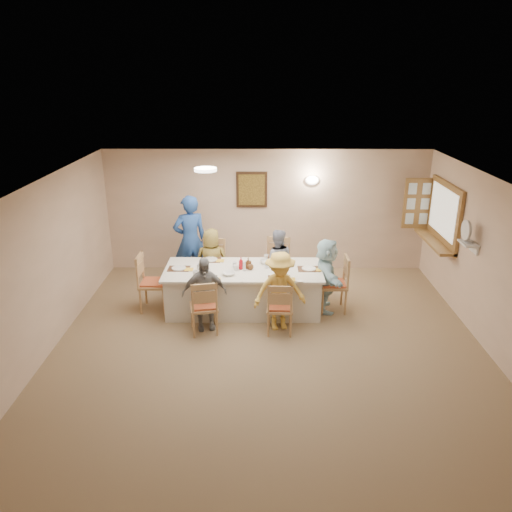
{
  "coord_description": "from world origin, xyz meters",
  "views": [
    {
      "loc": [
        -0.15,
        -6.35,
        3.93
      ],
      "look_at": [
        -0.2,
        1.4,
        1.05
      ],
      "focal_mm": 35.0,
      "sensor_mm": 36.0,
      "label": 1
    }
  ],
  "objects_px": {
    "chair_front_right": "(280,307)",
    "diner_front_right": "(280,291)",
    "chair_right_end": "(333,283)",
    "serving_hatch": "(444,214)",
    "caregiver": "(190,240)",
    "condiment_ketchup": "(241,263)",
    "chair_back_right": "(277,266)",
    "chair_front_left": "(204,305)",
    "dining_table": "(243,289)",
    "diner_back_right": "(277,262)",
    "chair_back_left": "(213,266)",
    "diner_back_left": "(212,262)",
    "chair_left_end": "(154,282)",
    "diner_front_left": "(204,294)",
    "desk_fan": "(468,234)",
    "diner_right_end": "(326,275)"
  },
  "relations": [
    {
      "from": "chair_left_end",
      "to": "diner_back_left",
      "type": "relative_size",
      "value": 0.81
    },
    {
      "from": "chair_back_left",
      "to": "condiment_ketchup",
      "type": "bearing_deg",
      "value": -49.24
    },
    {
      "from": "chair_front_left",
      "to": "diner_front_left",
      "type": "xyz_separation_m",
      "value": [
        0.0,
        0.12,
        0.15
      ]
    },
    {
      "from": "diner_back_left",
      "to": "caregiver",
      "type": "bearing_deg",
      "value": -45.44
    },
    {
      "from": "chair_back_left",
      "to": "dining_table",
      "type": "bearing_deg",
      "value": -47.34
    },
    {
      "from": "chair_front_left",
      "to": "condiment_ketchup",
      "type": "relative_size",
      "value": 4.28
    },
    {
      "from": "chair_left_end",
      "to": "chair_right_end",
      "type": "xyz_separation_m",
      "value": [
        3.1,
        0.0,
        -0.01
      ]
    },
    {
      "from": "chair_front_left",
      "to": "chair_front_right",
      "type": "xyz_separation_m",
      "value": [
        1.2,
        0.0,
        -0.02
      ]
    },
    {
      "from": "dining_table",
      "to": "chair_front_left",
      "type": "height_order",
      "value": "chair_front_left"
    },
    {
      "from": "chair_front_right",
      "to": "diner_front_left",
      "type": "bearing_deg",
      "value": -2.92
    },
    {
      "from": "caregiver",
      "to": "condiment_ketchup",
      "type": "bearing_deg",
      "value": 110.31
    },
    {
      "from": "chair_front_left",
      "to": "chair_left_end",
      "type": "height_order",
      "value": "chair_left_end"
    },
    {
      "from": "serving_hatch",
      "to": "chair_front_right",
      "type": "height_order",
      "value": "serving_hatch"
    },
    {
      "from": "diner_back_left",
      "to": "caregiver",
      "type": "distance_m",
      "value": 0.7
    },
    {
      "from": "chair_front_left",
      "to": "diner_back_left",
      "type": "relative_size",
      "value": 0.73
    },
    {
      "from": "chair_front_left",
      "to": "diner_back_right",
      "type": "distance_m",
      "value": 1.91
    },
    {
      "from": "chair_back_right",
      "to": "chair_front_left",
      "type": "relative_size",
      "value": 1.1
    },
    {
      "from": "serving_hatch",
      "to": "caregiver",
      "type": "distance_m",
      "value": 4.73
    },
    {
      "from": "diner_back_right",
      "to": "diner_right_end",
      "type": "xyz_separation_m",
      "value": [
        0.82,
        -0.68,
        0.03
      ]
    },
    {
      "from": "caregiver",
      "to": "condiment_ketchup",
      "type": "relative_size",
      "value": 8.19
    },
    {
      "from": "chair_right_end",
      "to": "diner_front_right",
      "type": "relative_size",
      "value": 0.76
    },
    {
      "from": "diner_front_right",
      "to": "caregiver",
      "type": "bearing_deg",
      "value": 120.3
    },
    {
      "from": "dining_table",
      "to": "chair_back_right",
      "type": "distance_m",
      "value": 1.01
    },
    {
      "from": "dining_table",
      "to": "chair_front_left",
      "type": "distance_m",
      "value": 1.0
    },
    {
      "from": "chair_front_right",
      "to": "diner_right_end",
      "type": "distance_m",
      "value": 1.16
    },
    {
      "from": "chair_front_left",
      "to": "diner_back_right",
      "type": "bearing_deg",
      "value": -140.27
    },
    {
      "from": "chair_back_right",
      "to": "diner_back_right",
      "type": "bearing_deg",
      "value": -79.96
    },
    {
      "from": "chair_left_end",
      "to": "diner_right_end",
      "type": "height_order",
      "value": "diner_right_end"
    },
    {
      "from": "chair_left_end",
      "to": "diner_back_left",
      "type": "bearing_deg",
      "value": -53.76
    },
    {
      "from": "chair_front_left",
      "to": "diner_front_right",
      "type": "bearing_deg",
      "value": 174.47
    },
    {
      "from": "chair_front_right",
      "to": "diner_back_right",
      "type": "distance_m",
      "value": 1.49
    },
    {
      "from": "chair_back_right",
      "to": "chair_right_end",
      "type": "xyz_separation_m",
      "value": [
        0.95,
        -0.8,
        -0.01
      ]
    },
    {
      "from": "chair_back_right",
      "to": "chair_left_end",
      "type": "xyz_separation_m",
      "value": [
        -2.15,
        -0.8,
        0.0
      ]
    },
    {
      "from": "chair_front_right",
      "to": "condiment_ketchup",
      "type": "height_order",
      "value": "condiment_ketchup"
    },
    {
      "from": "desk_fan",
      "to": "diner_back_left",
      "type": "xyz_separation_m",
      "value": [
        -4.12,
        1.17,
        -0.92
      ]
    },
    {
      "from": "diner_back_right",
      "to": "chair_left_end",
      "type": "bearing_deg",
      "value": 17.3
    },
    {
      "from": "caregiver",
      "to": "diner_front_left",
      "type": "bearing_deg",
      "value": 82.87
    },
    {
      "from": "desk_fan",
      "to": "chair_back_left",
      "type": "height_order",
      "value": "desk_fan"
    },
    {
      "from": "chair_front_right",
      "to": "chair_left_end",
      "type": "height_order",
      "value": "chair_left_end"
    },
    {
      "from": "diner_front_left",
      "to": "diner_back_right",
      "type": "bearing_deg",
      "value": 37.54
    },
    {
      "from": "dining_table",
      "to": "chair_back_right",
      "type": "xyz_separation_m",
      "value": [
        0.6,
        0.8,
        0.13
      ]
    },
    {
      "from": "chair_back_left",
      "to": "chair_front_left",
      "type": "distance_m",
      "value": 1.6
    },
    {
      "from": "desk_fan",
      "to": "diner_back_right",
      "type": "height_order",
      "value": "desk_fan"
    },
    {
      "from": "chair_front_right",
      "to": "chair_right_end",
      "type": "bearing_deg",
      "value": -137.11
    },
    {
      "from": "chair_front_right",
      "to": "diner_front_right",
      "type": "xyz_separation_m",
      "value": [
        0.0,
        0.12,
        0.21
      ]
    },
    {
      "from": "diner_back_left",
      "to": "condiment_ketchup",
      "type": "xyz_separation_m",
      "value": [
        0.56,
        -0.68,
        0.24
      ]
    },
    {
      "from": "chair_back_left",
      "to": "diner_back_left",
      "type": "distance_m",
      "value": 0.18
    },
    {
      "from": "chair_back_left",
      "to": "diner_front_right",
      "type": "height_order",
      "value": "diner_front_right"
    },
    {
      "from": "diner_front_right",
      "to": "chair_right_end",
      "type": "bearing_deg",
      "value": 23.85
    },
    {
      "from": "chair_back_left",
      "to": "diner_front_left",
      "type": "bearing_deg",
      "value": -84.21
    }
  ]
}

